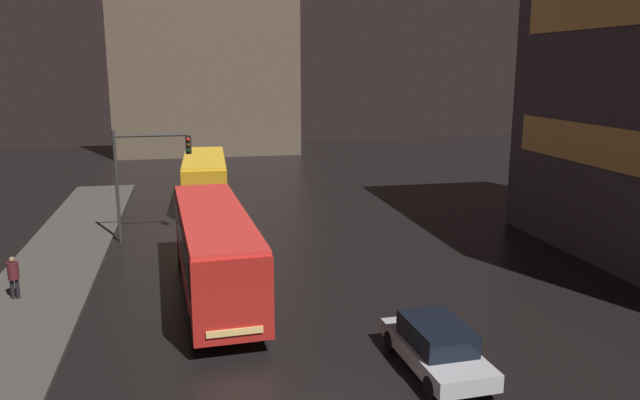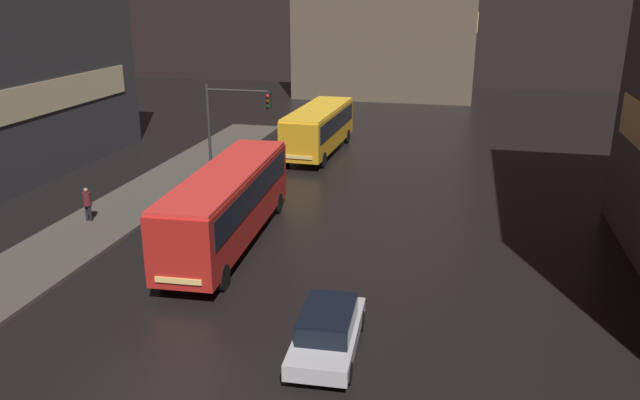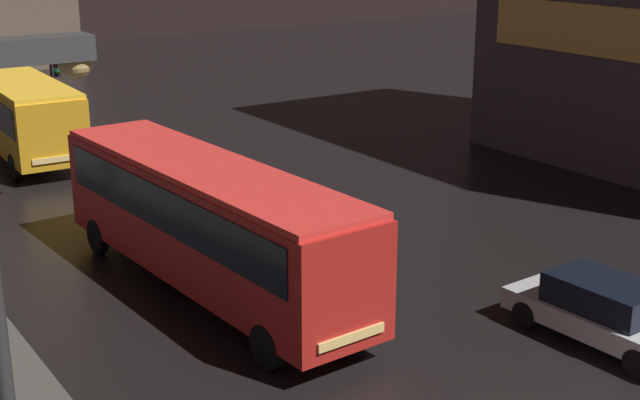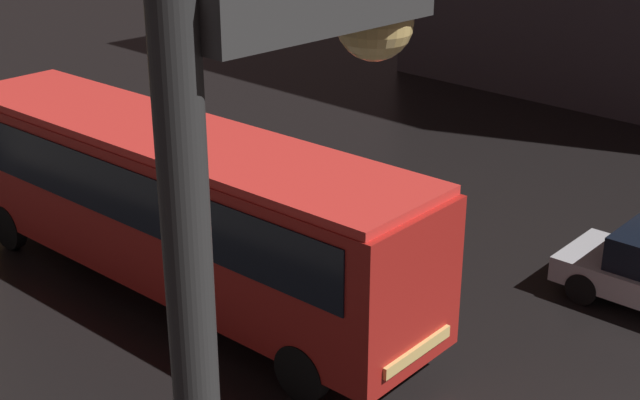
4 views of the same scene
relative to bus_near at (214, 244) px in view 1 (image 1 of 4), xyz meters
name	(u,v)px [view 1 (image 1 of 4)]	position (x,y,z in m)	size (l,w,h in m)	color
sidewalk_left	(27,309)	(-6.83, -0.15, -2.00)	(4.00, 48.00, 0.15)	#47423D
building_far_backdrop	(204,51)	(1.24, 43.83, 8.18)	(18.07, 12.00, 20.49)	brown
bus_near	(214,244)	(0.00, 0.00, 0.00)	(3.07, 11.60, 3.36)	#AD1E19
bus_far	(205,175)	(0.13, 16.54, -0.14)	(2.93, 9.85, 3.13)	orange
car_taxi	(436,345)	(6.02, -7.46, -1.32)	(2.04, 4.48, 1.47)	#B7B7BC
pedestrian_far	(13,274)	(-7.43, 0.84, -0.94)	(0.57, 0.57, 1.64)	black
traffic_light_main	(145,165)	(-2.98, 8.49, 1.83)	(3.78, 0.35, 5.67)	#2D2D2D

